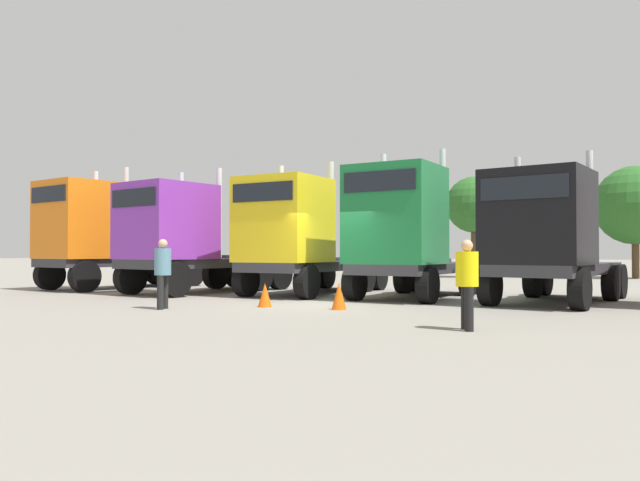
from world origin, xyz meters
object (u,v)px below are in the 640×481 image
(traffic_cone_near, at_px, (339,296))
(visitor_in_hivis, at_px, (467,278))
(semi_truck_yellow, at_px, (296,236))
(semi_truck_black, at_px, (546,236))
(traffic_cone_mid, at_px, (265,295))
(semi_truck_purple, at_px, (182,237))
(semi_truck_orange, at_px, (95,235))
(semi_truck_green, at_px, (404,233))
(visitor_with_camera, at_px, (163,269))

(traffic_cone_near, bearing_deg, visitor_in_hivis, -38.29)
(semi_truck_yellow, height_order, semi_truck_black, semi_truck_yellow)
(semi_truck_black, bearing_deg, traffic_cone_mid, -49.76)
(semi_truck_purple, relative_size, visitor_in_hivis, 4.07)
(semi_truck_orange, xyz_separation_m, semi_truck_green, (11.74, -0.17, -0.07))
(semi_truck_yellow, xyz_separation_m, traffic_cone_near, (2.96, -3.83, -1.56))
(semi_truck_orange, height_order, visitor_with_camera, semi_truck_orange)
(semi_truck_yellow, bearing_deg, visitor_in_hivis, 51.02)
(semi_truck_orange, xyz_separation_m, semi_truck_black, (15.65, -0.48, -0.22))
(semi_truck_yellow, xyz_separation_m, traffic_cone_mid, (0.98, -3.91, -1.59))
(semi_truck_black, bearing_deg, semi_truck_purple, -76.41)
(traffic_cone_near, bearing_deg, visitor_with_camera, -158.89)
(visitor_with_camera, bearing_deg, traffic_cone_near, 7.35)
(semi_truck_yellow, height_order, traffic_cone_near, semi_truck_yellow)
(semi_truck_yellow, height_order, traffic_cone_mid, semi_truck_yellow)
(semi_truck_green, bearing_deg, semi_truck_yellow, -86.04)
(semi_truck_yellow, distance_m, semi_truck_black, 7.52)
(traffic_cone_mid, bearing_deg, semi_truck_orange, 157.11)
(semi_truck_green, bearing_deg, visitor_with_camera, -34.55)
(semi_truck_yellow, distance_m, visitor_with_camera, 5.56)
(visitor_with_camera, xyz_separation_m, traffic_cone_near, (4.01, 1.55, -0.66))
(visitor_in_hivis, distance_m, visitor_with_camera, 7.64)
(semi_truck_black, bearing_deg, semi_truck_orange, -78.84)
(semi_truck_black, xyz_separation_m, traffic_cone_near, (-4.55, -3.30, -1.47))
(semi_truck_green, xyz_separation_m, traffic_cone_mid, (-2.62, -3.68, -1.66))
(semi_truck_green, relative_size, traffic_cone_mid, 10.33)
(semi_truck_black, height_order, visitor_with_camera, semi_truck_black)
(semi_truck_green, xyz_separation_m, semi_truck_black, (3.90, -0.31, -0.15))
(semi_truck_black, height_order, traffic_cone_near, semi_truck_black)
(semi_truck_purple, distance_m, semi_truck_yellow, 3.92)
(semi_truck_green, height_order, visitor_in_hivis, semi_truck_green)
(semi_truck_yellow, bearing_deg, semi_truck_orange, -82.98)
(semi_truck_black, distance_m, visitor_in_hivis, 6.23)
(semi_truck_orange, relative_size, semi_truck_green, 1.05)
(semi_truck_purple, xyz_separation_m, traffic_cone_mid, (4.83, -3.24, -1.60))
(semi_truck_orange, xyz_separation_m, visitor_with_camera, (7.09, -5.32, -1.04))
(visitor_in_hivis, bearing_deg, semi_truck_yellow, 112.02)
(semi_truck_purple, relative_size, semi_truck_yellow, 1.00)
(semi_truck_purple, relative_size, traffic_cone_mid, 10.99)
(semi_truck_yellow, relative_size, traffic_cone_near, 9.91)
(semi_truck_yellow, xyz_separation_m, visitor_in_hivis, (6.48, -6.61, -0.96))
(semi_truck_purple, bearing_deg, traffic_cone_near, 78.90)
(semi_truck_orange, relative_size, visitor_in_hivis, 4.03)
(visitor_in_hivis, bearing_deg, semi_truck_purple, 127.71)
(visitor_with_camera, bearing_deg, semi_truck_orange, 129.33)
(semi_truck_purple, xyz_separation_m, semi_truck_yellow, (3.86, 0.67, -0.01))
(semi_truck_green, bearing_deg, semi_truck_purple, -79.04)
(semi_truck_yellow, xyz_separation_m, visitor_with_camera, (-1.06, -5.38, -0.90))
(semi_truck_orange, distance_m, semi_truck_green, 11.75)
(semi_truck_green, height_order, visitor_with_camera, semi_truck_green)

